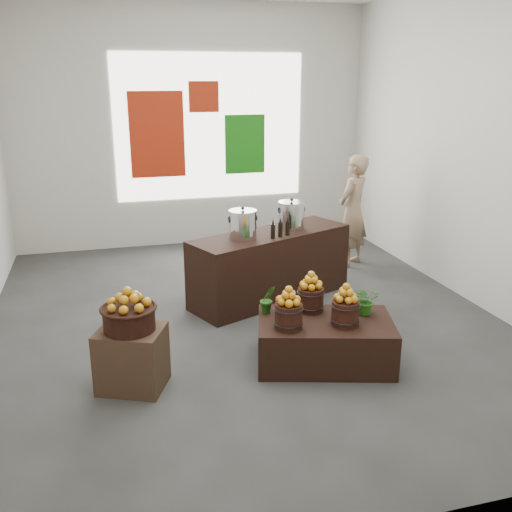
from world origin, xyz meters
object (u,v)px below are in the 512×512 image
object	(u,v)px
counter	(271,266)
display_table	(325,341)
shopper	(353,211)
wicker_basket	(129,319)
stock_pot_left	(243,225)
stock_pot_center	(291,216)
crate	(132,358)

from	to	relation	value
counter	display_table	bearing A→B (deg)	-112.40
counter	shopper	xyz separation A→B (m)	(1.62, 1.03, 0.41)
wicker_basket	display_table	size ratio (longest dim) A/B	0.35
display_table	stock_pot_left	world-z (taller)	stock_pot_left
stock_pot_center	wicker_basket	bearing A→B (deg)	-138.60
crate	wicker_basket	size ratio (longest dim) A/B	1.25
crate	stock_pot_left	size ratio (longest dim) A/B	1.74
display_table	counter	bearing A→B (deg)	106.80
shopper	stock_pot_center	bearing A→B (deg)	-3.18
display_table	stock_pot_center	xyz separation A→B (m)	(0.30, 2.00, 0.84)
stock_pot_center	shopper	size ratio (longest dim) A/B	0.20
shopper	crate	bearing A→B (deg)	1.30
wicker_basket	shopper	world-z (taller)	shopper
crate	stock_pot_left	bearing A→B (deg)	47.92
crate	counter	bearing A→B (deg)	43.80
display_table	stock_pot_left	distance (m)	1.93
crate	shopper	size ratio (longest dim) A/B	0.35
crate	wicker_basket	distance (m)	0.40
stock_pot_left	stock_pot_center	bearing A→B (deg)	22.96
display_table	wicker_basket	bearing A→B (deg)	-164.57
display_table	counter	distance (m)	1.87
crate	display_table	xyz separation A→B (m)	(1.93, -0.03, -0.06)
wicker_basket	stock_pot_left	world-z (taller)	stock_pot_left
wicker_basket	stock_pot_center	xyz separation A→B (m)	(2.23, 1.97, 0.37)
crate	stock_pot_center	size ratio (longest dim) A/B	1.74
counter	crate	bearing A→B (deg)	-159.15
counter	shopper	world-z (taller)	shopper
crate	stock_pot_center	world-z (taller)	stock_pot_center
crate	counter	xyz separation A→B (m)	(1.91, 1.83, 0.15)
display_table	shopper	xyz separation A→B (m)	(1.61, 2.89, 0.62)
stock_pot_left	stock_pot_center	xyz separation A→B (m)	(0.74, 0.31, 0.00)
wicker_basket	display_table	world-z (taller)	wicker_basket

